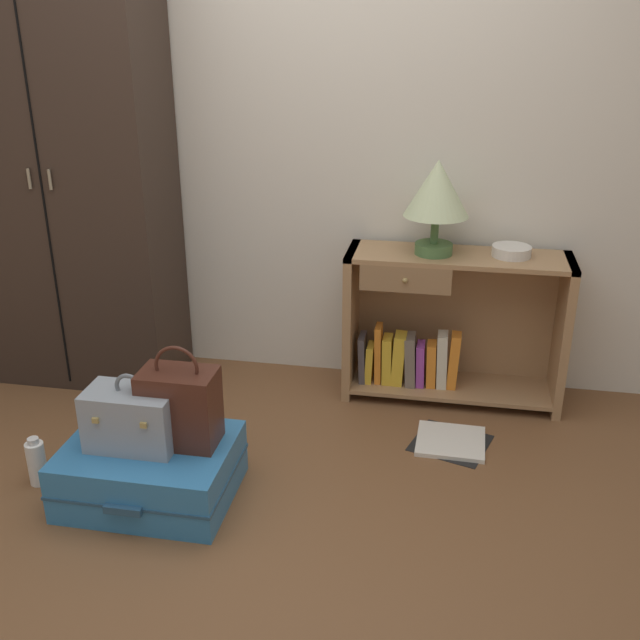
% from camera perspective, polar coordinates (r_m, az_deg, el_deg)
% --- Properties ---
extents(ground_plane, '(9.00, 9.00, 0.00)m').
position_cam_1_polar(ground_plane, '(2.75, -7.77, -16.81)').
color(ground_plane, brown).
extents(back_wall, '(6.40, 0.10, 2.60)m').
position_cam_1_polar(back_wall, '(3.60, -1.36, 15.69)').
color(back_wall, silver).
rests_on(back_wall, ground_plane).
extents(wardrobe, '(0.95, 0.47, 2.11)m').
position_cam_1_polar(wardrobe, '(3.74, -19.01, 10.98)').
color(wardrobe, '#33261E').
rests_on(wardrobe, ground_plane).
extents(bookshelf, '(1.02, 0.33, 0.72)m').
position_cam_1_polar(bookshelf, '(3.56, 9.48, -0.71)').
color(bookshelf, '#A37A51').
rests_on(bookshelf, ground_plane).
extents(table_lamp, '(0.29, 0.29, 0.43)m').
position_cam_1_polar(table_lamp, '(3.33, 9.02, 9.71)').
color(table_lamp, '#4C7542').
rests_on(table_lamp, bookshelf).
extents(bowl, '(0.17, 0.17, 0.05)m').
position_cam_1_polar(bowl, '(3.44, 14.55, 5.16)').
color(bowl, silver).
rests_on(bowl, bookshelf).
extents(suitcase_large, '(0.64, 0.51, 0.23)m').
position_cam_1_polar(suitcase_large, '(2.96, -12.93, -11.23)').
color(suitcase_large, teal).
rests_on(suitcase_large, ground_plane).
extents(train_case, '(0.33, 0.20, 0.30)m').
position_cam_1_polar(train_case, '(2.85, -14.30, -7.35)').
color(train_case, '#8E99A3').
rests_on(train_case, suitcase_large).
extents(handbag, '(0.28, 0.18, 0.40)m').
position_cam_1_polar(handbag, '(2.82, -10.77, -6.56)').
color(handbag, '#472319').
rests_on(handbag, suitcase_large).
extents(bottle, '(0.07, 0.07, 0.20)m').
position_cam_1_polar(bottle, '(3.17, -21.02, -10.21)').
color(bottle, white).
rests_on(bottle, ground_plane).
extents(open_book_on_floor, '(0.38, 0.37, 0.02)m').
position_cam_1_polar(open_book_on_floor, '(3.31, 10.04, -9.22)').
color(open_book_on_floor, white).
rests_on(open_book_on_floor, ground_plane).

